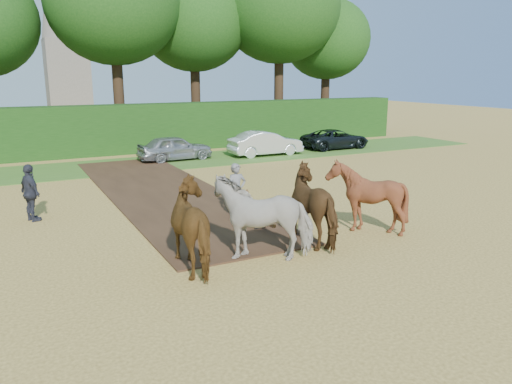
% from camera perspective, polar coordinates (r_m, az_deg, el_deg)
% --- Properties ---
extents(ground, '(120.00, 120.00, 0.00)m').
position_cam_1_polar(ground, '(14.33, -8.02, -6.56)').
color(ground, gold).
rests_on(ground, ground).
extents(earth_strip, '(4.50, 17.00, 0.05)m').
position_cam_1_polar(earth_strip, '(21.17, -10.50, -0.02)').
color(earth_strip, '#472D1C').
rests_on(earth_strip, ground).
extents(grass_verge, '(50.00, 5.00, 0.03)m').
position_cam_1_polar(grass_verge, '(27.54, -17.77, 2.63)').
color(grass_verge, '#38601E').
rests_on(grass_verge, ground).
extents(hedgerow, '(46.00, 1.60, 3.00)m').
position_cam_1_polar(hedgerow, '(31.74, -19.36, 6.58)').
color(hedgerow, '#14380F').
rests_on(hedgerow, ground).
extents(spectator_far, '(0.87, 1.24, 1.95)m').
position_cam_1_polar(spectator_far, '(18.26, -24.37, -0.09)').
color(spectator_far, '#272A35').
rests_on(spectator_far, ground).
extents(plough_team, '(7.26, 5.38, 2.24)m').
position_cam_1_polar(plough_team, '(14.15, 3.94, -1.98)').
color(plough_team, brown).
rests_on(plough_team, ground).
extents(parked_cars, '(35.96, 3.08, 1.49)m').
position_cam_1_polar(parked_cars, '(27.62, -15.31, 4.29)').
color(parked_cars, '#A6A9AD').
rests_on(parked_cars, ground).
extents(treeline, '(48.70, 10.60, 14.21)m').
position_cam_1_polar(treeline, '(34.79, -24.08, 19.09)').
color(treeline, '#382616').
rests_on(treeline, ground).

